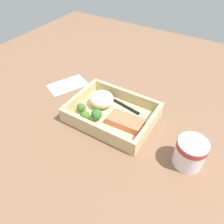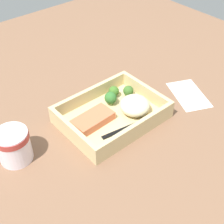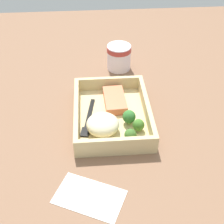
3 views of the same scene
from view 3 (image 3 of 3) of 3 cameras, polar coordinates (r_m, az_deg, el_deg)
name	(u,v)px [view 3 (image 3 of 3)]	position (r cm, az deg, el deg)	size (l,w,h in cm)	color
ground_plane	(112,122)	(89.04, 0.00, -1.83)	(160.00, 160.00, 2.00)	brown
takeout_tray	(112,118)	(87.98, 0.00, -1.05)	(27.79, 20.77, 1.20)	#CFB982
tray_rim	(112,110)	(86.27, 0.00, 0.28)	(27.79, 20.77, 4.09)	#CFB982
salmon_fillet	(115,100)	(91.42, 0.49, 2.20)	(11.46, 5.98, 2.32)	#DA6D47
mashed_potatoes	(103,124)	(81.34, -1.70, -2.30)	(8.43, 8.62, 4.89)	beige
broccoli_floret_1	(139,125)	(82.31, 4.87, -2.38)	(3.13, 3.13, 3.51)	#7FA051
broccoli_floret_2	(129,117)	(84.11, 3.14, -0.88)	(3.58, 3.58, 4.07)	#7E9E54
broccoli_floret_3	(130,135)	(79.50, 3.39, -4.21)	(3.15, 3.15, 3.44)	#73A05D
fork	(88,119)	(86.42, -4.37, -1.37)	(15.85, 4.36, 0.44)	black
paper_cup	(119,56)	(108.10, 1.27, 10.22)	(8.28, 8.28, 8.56)	white
receipt_slip	(89,197)	(71.03, -4.16, -15.17)	(8.84, 14.84, 0.24)	white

